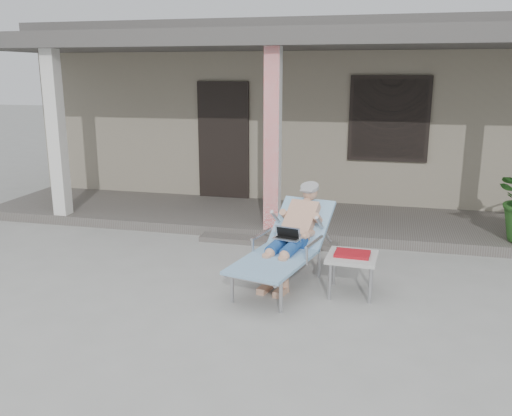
# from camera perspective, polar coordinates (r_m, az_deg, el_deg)

# --- Properties ---
(ground) EXTENTS (60.00, 60.00, 0.00)m
(ground) POSITION_cam_1_polar(r_m,az_deg,el_deg) (6.17, -2.57, -8.95)
(ground) COLOR #9E9E99
(ground) RESTS_ON ground
(house) EXTENTS (10.40, 5.40, 3.30)m
(house) POSITION_cam_1_polar(r_m,az_deg,el_deg) (12.07, 6.18, 10.52)
(house) COLOR gray
(house) RESTS_ON ground
(porch_deck) EXTENTS (10.00, 2.00, 0.15)m
(porch_deck) POSITION_cam_1_polar(r_m,az_deg,el_deg) (8.91, 2.85, -1.11)
(porch_deck) COLOR #605B56
(porch_deck) RESTS_ON ground
(porch_overhang) EXTENTS (10.00, 2.30, 2.85)m
(porch_overhang) POSITION_cam_1_polar(r_m,az_deg,el_deg) (8.54, 3.00, 16.63)
(porch_overhang) COLOR silver
(porch_overhang) RESTS_ON porch_deck
(porch_step) EXTENTS (2.00, 0.30, 0.07)m
(porch_step) POSITION_cam_1_polar(r_m,az_deg,el_deg) (7.84, 1.23, -3.53)
(porch_step) COLOR #605B56
(porch_step) RESTS_ON ground
(lounger) EXTENTS (1.04, 1.85, 1.16)m
(lounger) POSITION_cam_1_polar(r_m,az_deg,el_deg) (6.31, 3.53, -1.55)
(lounger) COLOR #B7B7BC
(lounger) RESTS_ON ground
(side_table) EXTENTS (0.57, 0.57, 0.49)m
(side_table) POSITION_cam_1_polar(r_m,az_deg,el_deg) (6.10, 10.08, -5.30)
(side_table) COLOR #BBBAB5
(side_table) RESTS_ON ground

